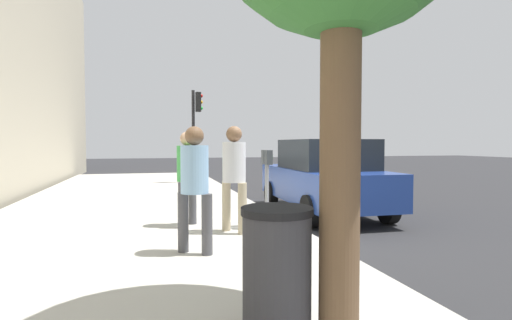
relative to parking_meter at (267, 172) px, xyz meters
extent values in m
plane|color=#2B2B2D|center=(0.39, -0.59, -1.17)|extent=(80.00, 80.00, 0.00)
cube|color=#B7B2A8|center=(0.39, 2.41, -1.09)|extent=(28.00, 6.00, 0.15)
cylinder|color=gray|center=(0.00, 0.00, -0.44)|extent=(0.07, 0.07, 1.15)
cube|color=#383D42|center=(-0.10, 0.00, 0.26)|extent=(0.16, 0.11, 0.26)
cube|color=#383D42|center=(0.10, 0.00, 0.26)|extent=(0.16, 0.11, 0.26)
cube|color=#268C33|center=(-0.10, -0.06, 0.28)|extent=(0.10, 0.01, 0.10)
cube|color=#268C33|center=(0.10, -0.06, 0.28)|extent=(0.10, 0.01, 0.10)
cylinder|color=tan|center=(-0.05, 0.76, -0.58)|extent=(0.15, 0.15, 0.87)
cylinder|color=tan|center=(-0.38, 0.55, -0.58)|extent=(0.15, 0.15, 0.87)
cylinder|color=silver|center=(-0.22, 0.65, 0.19)|extent=(0.40, 0.40, 0.69)
sphere|color=brown|center=(-0.22, 0.65, 0.67)|extent=(0.27, 0.27, 0.27)
cylinder|color=#47474C|center=(-1.24, 1.60, -0.60)|extent=(0.15, 0.15, 0.84)
cylinder|color=#47474C|center=(-1.48, 1.30, -0.60)|extent=(0.15, 0.15, 0.84)
cylinder|color=#8CB7E0|center=(-1.36, 1.45, 0.15)|extent=(0.38, 0.38, 0.66)
sphere|color=brown|center=(-1.36, 1.45, 0.62)|extent=(0.26, 0.26, 0.26)
cylinder|color=#47474C|center=(0.69, 1.27, -0.60)|extent=(0.15, 0.15, 0.83)
cylinder|color=#47474C|center=(0.38, 1.48, -0.60)|extent=(0.15, 0.15, 0.83)
cylinder|color=green|center=(0.54, 1.37, 0.14)|extent=(0.38, 0.38, 0.66)
sphere|color=tan|center=(0.54, 1.37, 0.60)|extent=(0.26, 0.26, 0.26)
cube|color=navy|center=(1.85, -1.94, -0.46)|extent=(4.45, 1.97, 0.76)
cube|color=black|center=(1.65, -1.94, 0.26)|extent=(2.25, 1.76, 0.68)
cylinder|color=black|center=(3.31, -1.11, -0.84)|extent=(0.67, 0.24, 0.66)
cylinder|color=black|center=(3.26, -2.86, -0.84)|extent=(0.67, 0.24, 0.66)
cylinder|color=black|center=(0.45, -1.03, -0.84)|extent=(0.67, 0.24, 0.66)
cylinder|color=black|center=(0.40, -2.77, -0.84)|extent=(0.67, 0.24, 0.66)
cylinder|color=brown|center=(-4.03, 0.61, 0.39)|extent=(0.32, 0.32, 2.81)
cylinder|color=black|center=(8.80, 0.36, 0.78)|extent=(0.12, 0.12, 3.60)
cube|color=black|center=(8.80, 0.16, 2.13)|extent=(0.24, 0.20, 0.76)
sphere|color=red|center=(8.80, 0.05, 2.37)|extent=(0.14, 0.14, 0.14)
sphere|color=orange|center=(8.80, 0.05, 2.13)|extent=(0.14, 0.14, 0.14)
sphere|color=green|center=(8.80, 0.05, 1.89)|extent=(0.14, 0.14, 0.14)
cylinder|color=#2D2D33|center=(-3.83, 1.06, -0.54)|extent=(0.56, 0.56, 0.95)
cylinder|color=black|center=(-3.83, 1.06, -0.04)|extent=(0.59, 0.59, 0.06)
camera|label=1|loc=(-6.88, 2.06, 0.51)|focal=28.00mm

